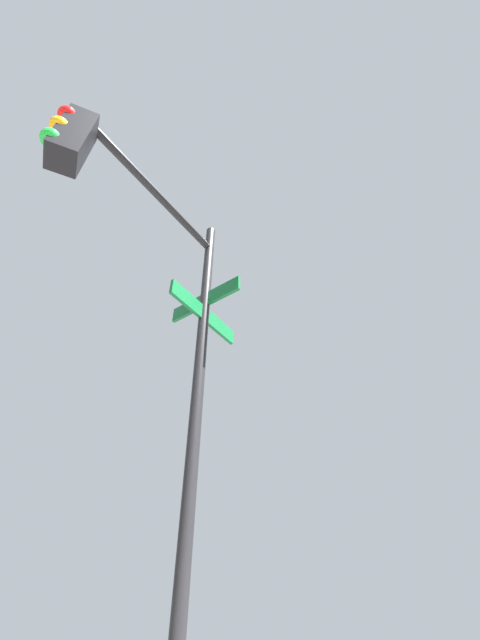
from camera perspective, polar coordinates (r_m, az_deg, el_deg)
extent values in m
cylinder|color=black|center=(3.77, -6.49, -12.34)|extent=(0.12, 0.12, 5.48)
cylinder|color=black|center=(4.90, -12.41, 17.95)|extent=(1.77, 1.16, 0.09)
cube|color=black|center=(4.32, -23.63, 23.38)|extent=(0.28, 0.28, 0.80)
sphere|color=red|center=(4.52, -24.35, 26.02)|extent=(0.18, 0.18, 0.18)
sphere|color=orange|center=(4.31, -25.34, 24.62)|extent=(0.18, 0.18, 0.18)
sphere|color=green|center=(4.10, -26.40, 23.07)|extent=(0.18, 0.18, 0.18)
cube|color=#0F5128|center=(4.43, -5.39, 0.91)|extent=(0.95, 0.62, 0.20)
cube|color=#0F5128|center=(4.58, -5.22, 2.97)|extent=(0.56, 0.87, 0.20)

